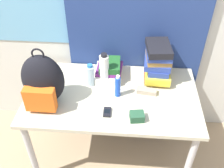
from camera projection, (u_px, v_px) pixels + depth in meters
The scene contains 12 objects.
wall_back at pixel (116, 3), 2.03m from camera, with size 6.00×0.06×2.50m.
curtain_blue at pixel (138, 7), 1.98m from camera, with size 1.12×0.04×2.50m.
desk at pixel (112, 102), 2.06m from camera, with size 1.32×0.76×0.72m.
backpack at pixel (43, 81), 1.83m from camera, with size 0.30×0.26×0.45m.
book_stack_left at pixel (109, 70), 2.15m from camera, with size 0.22×0.28×0.14m.
book_stack_center at pixel (158, 62), 2.07m from camera, with size 0.22×0.30×0.32m.
water_bottle at pixel (90, 75), 2.04m from camera, with size 0.06×0.06×0.19m.
sports_bottle at pixel (104, 69), 2.04m from camera, with size 0.07×0.07×0.27m.
sunscreen_bottle at pixel (118, 86), 1.94m from camera, with size 0.04×0.04×0.19m.
cell_phone at pixel (107, 112), 1.85m from camera, with size 0.05×0.09×0.02m.
sunglasses_case at pixel (147, 91), 2.01m from camera, with size 0.16×0.08×0.04m.
camera_pouch at pixel (137, 117), 1.79m from camera, with size 0.11×0.09×0.06m.
Camera 1 is at (0.12, -1.11, 2.07)m, focal length 42.00 mm.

